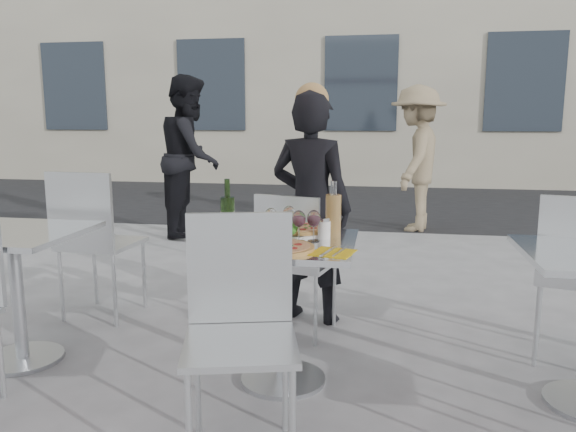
% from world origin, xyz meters
% --- Properties ---
extents(ground, '(80.00, 80.00, 0.00)m').
position_xyz_m(ground, '(0.00, 0.00, 0.00)').
color(ground, slate).
extents(street_asphalt, '(24.00, 5.00, 0.00)m').
position_xyz_m(street_asphalt, '(0.00, 6.50, 0.00)').
color(street_asphalt, black).
rests_on(street_asphalt, ground).
extents(main_table, '(0.72, 0.72, 0.75)m').
position_xyz_m(main_table, '(0.00, 0.00, 0.54)').
color(main_table, '#B7BABF').
rests_on(main_table, ground).
extents(side_table_left, '(0.72, 0.72, 0.75)m').
position_xyz_m(side_table_left, '(-1.50, 0.00, 0.54)').
color(side_table_left, '#B7BABF').
rests_on(side_table_left, ground).
extents(chair_far, '(0.50, 0.51, 0.91)m').
position_xyz_m(chair_far, '(-0.04, 0.61, 0.54)').
color(chair_far, silver).
rests_on(chair_far, ground).
extents(chair_near, '(0.54, 0.55, 0.97)m').
position_xyz_m(chair_near, '(-0.07, -0.59, 0.57)').
color(chair_near, silver).
rests_on(chair_near, ground).
extents(side_chair_lfar, '(0.49, 0.51, 1.02)m').
position_xyz_m(side_chair_lfar, '(-1.41, 0.68, 0.60)').
color(side_chair_lfar, silver).
rests_on(side_chair_lfar, ground).
extents(woman_diner, '(0.64, 0.50, 1.53)m').
position_xyz_m(woman_diner, '(0.02, 0.95, 0.76)').
color(woman_diner, black).
rests_on(woman_diner, ground).
extents(pedestrian_a, '(0.81, 0.98, 1.83)m').
position_xyz_m(pedestrian_a, '(-1.71, 3.50, 0.92)').
color(pedestrian_a, black).
rests_on(pedestrian_a, ground).
extents(pedestrian_b, '(0.87, 1.24, 1.74)m').
position_xyz_m(pedestrian_b, '(0.87, 4.21, 0.87)').
color(pedestrian_b, '#907C5C').
rests_on(pedestrian_b, ground).
extents(pizza_near, '(0.34, 0.34, 0.02)m').
position_xyz_m(pizza_near, '(0.01, -0.19, 0.76)').
color(pizza_near, tan).
rests_on(pizza_near, main_table).
extents(pizza_far, '(0.33, 0.33, 0.03)m').
position_xyz_m(pizza_far, '(0.06, 0.21, 0.77)').
color(pizza_far, white).
rests_on(pizza_far, main_table).
extents(salad_plate, '(0.22, 0.22, 0.09)m').
position_xyz_m(salad_plate, '(-0.01, 0.08, 0.79)').
color(salad_plate, white).
rests_on(salad_plate, main_table).
extents(wine_bottle, '(0.07, 0.07, 0.29)m').
position_xyz_m(wine_bottle, '(-0.31, 0.09, 0.86)').
color(wine_bottle, '#2E501E').
rests_on(wine_bottle, main_table).
extents(carafe, '(0.08, 0.08, 0.29)m').
position_xyz_m(carafe, '(0.24, 0.14, 0.87)').
color(carafe, '#E1B060').
rests_on(carafe, main_table).
extents(sugar_shaker, '(0.06, 0.06, 0.11)m').
position_xyz_m(sugar_shaker, '(0.20, 0.09, 0.80)').
color(sugar_shaker, white).
rests_on(sugar_shaker, main_table).
extents(wineglass_white_a, '(0.07, 0.07, 0.16)m').
position_xyz_m(wineglass_white_a, '(-0.07, 0.05, 0.86)').
color(wineglass_white_a, white).
rests_on(wineglass_white_a, main_table).
extents(wineglass_white_b, '(0.07, 0.07, 0.16)m').
position_xyz_m(wineglass_white_b, '(0.01, 0.13, 0.86)').
color(wineglass_white_b, white).
rests_on(wineglass_white_b, main_table).
extents(wineglass_red_a, '(0.07, 0.07, 0.16)m').
position_xyz_m(wineglass_red_a, '(0.08, -0.00, 0.86)').
color(wineglass_red_a, white).
rests_on(wineglass_red_a, main_table).
extents(wineglass_red_b, '(0.07, 0.07, 0.16)m').
position_xyz_m(wineglass_red_b, '(0.15, 0.02, 0.86)').
color(wineglass_red_b, white).
rests_on(wineglass_red_b, main_table).
extents(napkin_left, '(0.22, 0.22, 0.01)m').
position_xyz_m(napkin_left, '(-0.27, -0.22, 0.75)').
color(napkin_left, yellow).
rests_on(napkin_left, main_table).
extents(napkin_right, '(0.22, 0.22, 0.01)m').
position_xyz_m(napkin_right, '(0.27, -0.21, 0.75)').
color(napkin_right, yellow).
rests_on(napkin_right, main_table).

